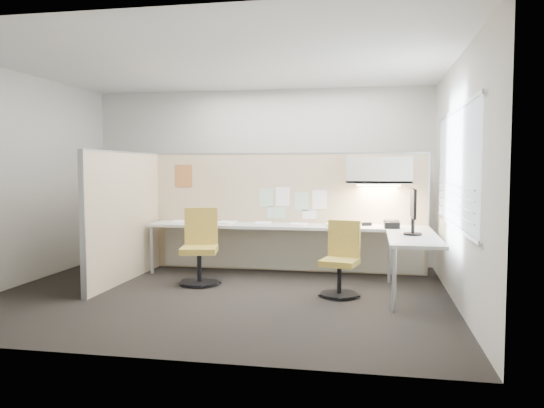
% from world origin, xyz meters
% --- Properties ---
extents(floor, '(5.50, 4.50, 0.01)m').
position_xyz_m(floor, '(0.00, 0.00, -0.01)').
color(floor, black).
rests_on(floor, ground).
extents(ceiling, '(5.50, 4.50, 0.01)m').
position_xyz_m(ceiling, '(0.00, 0.00, 2.80)').
color(ceiling, white).
rests_on(ceiling, wall_back).
extents(wall_back, '(5.50, 0.02, 2.80)m').
position_xyz_m(wall_back, '(0.00, 2.25, 1.40)').
color(wall_back, beige).
rests_on(wall_back, ground).
extents(wall_front, '(5.50, 0.02, 2.80)m').
position_xyz_m(wall_front, '(0.00, -2.25, 1.40)').
color(wall_front, beige).
rests_on(wall_front, ground).
extents(wall_left, '(0.02, 4.50, 2.80)m').
position_xyz_m(wall_left, '(-2.75, 0.00, 1.40)').
color(wall_left, beige).
rests_on(wall_left, ground).
extents(wall_right, '(0.02, 4.50, 2.80)m').
position_xyz_m(wall_right, '(2.75, 0.00, 1.40)').
color(wall_right, beige).
rests_on(wall_right, ground).
extents(window_pane, '(0.01, 2.80, 1.30)m').
position_xyz_m(window_pane, '(2.73, 0.00, 1.55)').
color(window_pane, '#A9B7C4').
rests_on(window_pane, wall_right).
extents(partition_back, '(4.10, 0.06, 1.75)m').
position_xyz_m(partition_back, '(0.55, 1.60, 0.88)').
color(partition_back, '#CCB28D').
rests_on(partition_back, floor).
extents(partition_left, '(0.06, 2.20, 1.75)m').
position_xyz_m(partition_left, '(-1.50, 0.50, 0.88)').
color(partition_left, '#CCB28D').
rests_on(partition_left, floor).
extents(desk, '(4.00, 2.07, 0.73)m').
position_xyz_m(desk, '(0.93, 1.13, 0.60)').
color(desk, beige).
rests_on(desk, floor).
extents(overhead_bin, '(0.90, 0.36, 0.38)m').
position_xyz_m(overhead_bin, '(1.90, 1.39, 1.51)').
color(overhead_bin, beige).
rests_on(overhead_bin, partition_back).
extents(task_light_strip, '(0.60, 0.06, 0.02)m').
position_xyz_m(task_light_strip, '(1.90, 1.39, 1.30)').
color(task_light_strip, '#FFEABF').
rests_on(task_light_strip, overhead_bin).
extents(pinned_papers, '(1.01, 0.00, 0.47)m').
position_xyz_m(pinned_papers, '(0.63, 1.57, 1.03)').
color(pinned_papers, '#8CBF8C').
rests_on(pinned_papers, partition_back).
extents(poster, '(0.28, 0.00, 0.35)m').
position_xyz_m(poster, '(-1.05, 1.57, 1.42)').
color(poster, orange).
rests_on(poster, partition_back).
extents(chair_left, '(0.54, 0.56, 0.99)m').
position_xyz_m(chair_left, '(-0.45, 0.51, 0.46)').
color(chair_left, black).
rests_on(chair_left, floor).
extents(chair_right, '(0.50, 0.51, 0.89)m').
position_xyz_m(chair_right, '(1.45, 0.19, 0.42)').
color(chair_right, black).
rests_on(chair_right, floor).
extents(monitor, '(0.22, 0.53, 0.56)m').
position_xyz_m(monitor, '(2.30, 0.40, 1.05)').
color(monitor, black).
rests_on(monitor, desk).
extents(phone, '(0.22, 0.21, 0.12)m').
position_xyz_m(phone, '(2.07, 1.10, 0.78)').
color(phone, black).
rests_on(phone, desk).
extents(stapler, '(0.15, 0.07, 0.05)m').
position_xyz_m(stapler, '(1.74, 1.34, 0.76)').
color(stapler, black).
rests_on(stapler, desk).
extents(tape_dispenser, '(0.11, 0.08, 0.06)m').
position_xyz_m(tape_dispenser, '(1.58, 1.28, 0.76)').
color(tape_dispenser, black).
rests_on(tape_dispenser, desk).
extents(coat_hook, '(0.18, 0.43, 1.30)m').
position_xyz_m(coat_hook, '(-1.58, -0.16, 1.42)').
color(coat_hook, silver).
rests_on(coat_hook, partition_left).
extents(paper_stack_0, '(0.24, 0.31, 0.03)m').
position_xyz_m(paper_stack_0, '(-0.98, 1.24, 0.74)').
color(paper_stack_0, white).
rests_on(paper_stack_0, desk).
extents(paper_stack_1, '(0.28, 0.34, 0.02)m').
position_xyz_m(paper_stack_1, '(-0.31, 1.30, 0.74)').
color(paper_stack_1, white).
rests_on(paper_stack_1, desk).
extents(paper_stack_2, '(0.28, 0.33, 0.03)m').
position_xyz_m(paper_stack_2, '(0.28, 1.20, 0.75)').
color(paper_stack_2, white).
rests_on(paper_stack_2, desk).
extents(paper_stack_3, '(0.25, 0.31, 0.02)m').
position_xyz_m(paper_stack_3, '(0.77, 1.31, 0.74)').
color(paper_stack_3, white).
rests_on(paper_stack_3, desk).
extents(paper_stack_4, '(0.30, 0.35, 0.02)m').
position_xyz_m(paper_stack_4, '(1.30, 1.24, 0.74)').
color(paper_stack_4, white).
rests_on(paper_stack_4, desk).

